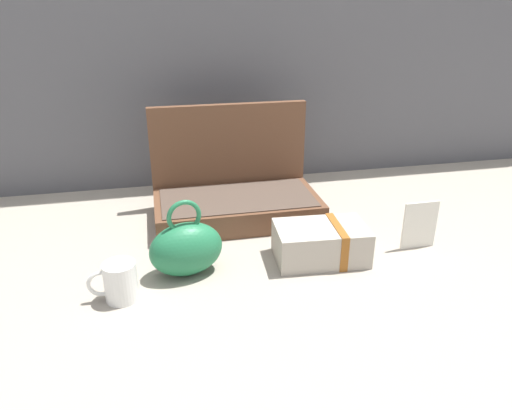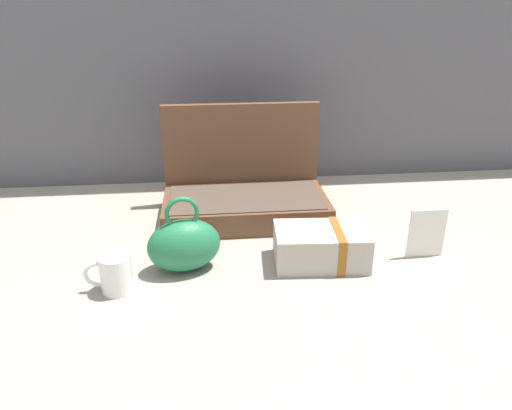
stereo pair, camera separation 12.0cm
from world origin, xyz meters
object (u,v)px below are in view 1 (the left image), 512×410
Objects in this scene: cream_toiletry_bag at (322,243)px; info_card_left at (420,225)px; teal_pouch_handbag at (186,248)px; coffee_mug at (119,282)px; open_suitcase at (235,192)px.

cream_toiletry_bag is 0.27m from info_card_left.
teal_pouch_handbag is 1.79× the size of coffee_mug.
open_suitcase reaches higher than info_card_left.
coffee_mug is (-0.50, -0.08, -0.00)m from cream_toiletry_bag.
open_suitcase is 4.44× the size of coffee_mug.
teal_pouch_handbag is 0.17m from coffee_mug.
coffee_mug is at bearing -171.33° from cream_toiletry_bag.
cream_toiletry_bag reaches higher than coffee_mug.
open_suitcase is 2.47× the size of teal_pouch_handbag.
info_card_left reaches higher than coffee_mug.
teal_pouch_handbag reaches higher than coffee_mug.
open_suitcase is at bearing 118.25° from cream_toiletry_bag.
open_suitcase is 2.04× the size of cream_toiletry_bag.
teal_pouch_handbag reaches higher than info_card_left.
info_card_left is at bearing 0.13° from teal_pouch_handbag.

